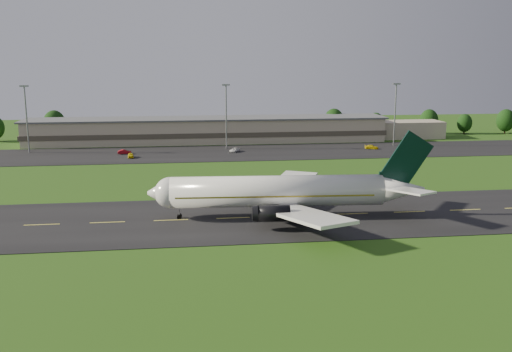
{
  "coord_description": "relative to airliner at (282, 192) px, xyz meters",
  "views": [
    {
      "loc": [
        -8.43,
        -98.1,
        28.1
      ],
      "look_at": [
        5.18,
        8.0,
        6.0
      ],
      "focal_mm": 40.0,
      "sensor_mm": 36.0,
      "label": 1
    }
  ],
  "objects": [
    {
      "name": "light_mast_centre",
      "position": [
        -3.8,
        80.05,
        8.08
      ],
      "size": [
        2.4,
        1.2,
        20.35
      ],
      "color": "gray",
      "rests_on": "ground"
    },
    {
      "name": "tree_line",
      "position": [
        17.25,
        106.31,
        0.37
      ],
      "size": [
        192.95,
        10.18,
        10.5
      ],
      "color": "black",
      "rests_on": "ground"
    },
    {
      "name": "ground",
      "position": [
        -8.8,
        0.05,
        -4.66
      ],
      "size": [
        360.0,
        360.0,
        0.0
      ],
      "primitive_type": "plane",
      "color": "#244E13",
      "rests_on": "ground"
    },
    {
      "name": "apron",
      "position": [
        -8.8,
        72.05,
        -4.61
      ],
      "size": [
        260.0,
        30.0,
        0.1
      ],
      "primitive_type": "cube",
      "color": "black",
      "rests_on": "ground"
    },
    {
      "name": "taxiway",
      "position": [
        -8.8,
        0.05,
        -4.61
      ],
      "size": [
        220.0,
        30.0,
        0.1
      ],
      "primitive_type": "cube",
      "color": "black",
      "rests_on": "ground"
    },
    {
      "name": "service_vehicle_c",
      "position": [
        -1.87,
        73.39,
        -3.95
      ],
      "size": [
        3.87,
        4.81,
        1.22
      ],
      "primitive_type": "imported",
      "rotation": [
        0.0,
        0.0,
        -0.5
      ],
      "color": "white",
      "rests_on": "apron"
    },
    {
      "name": "service_vehicle_b",
      "position": [
        -34.83,
        73.55,
        -3.9
      ],
      "size": [
        4.07,
        1.63,
        1.32
      ],
      "primitive_type": "imported",
      "rotation": [
        0.0,
        0.0,
        1.63
      ],
      "color": "maroon",
      "rests_on": "apron"
    },
    {
      "name": "airliner",
      "position": [
        0.0,
        0.0,
        0.0
      ],
      "size": [
        51.3,
        42.1,
        15.57
      ],
      "rotation": [
        0.0,
        0.0,
        -0.06
      ],
      "color": "white",
      "rests_on": "ground"
    },
    {
      "name": "light_mast_east",
      "position": [
        51.2,
        80.05,
        8.08
      ],
      "size": [
        2.4,
        1.2,
        20.35
      ],
      "color": "gray",
      "rests_on": "ground"
    },
    {
      "name": "service_vehicle_a",
      "position": [
        -32.47,
        66.84,
        -3.89
      ],
      "size": [
        1.97,
        4.1,
        1.35
      ],
      "primitive_type": "imported",
      "rotation": [
        0.0,
        0.0,
        0.1
      ],
      "color": "#D3BB0C",
      "rests_on": "apron"
    },
    {
      "name": "light_mast_west",
      "position": [
        -63.8,
        80.05,
        8.08
      ],
      "size": [
        2.4,
        1.2,
        20.35
      ],
      "color": "gray",
      "rests_on": "ground"
    },
    {
      "name": "service_vehicle_d",
      "position": [
        41.59,
        73.63,
        -3.93
      ],
      "size": [
        4.66,
        3.09,
        1.25
      ],
      "primitive_type": "imported",
      "rotation": [
        0.0,
        0.0,
        1.23
      ],
      "color": "yellow",
      "rests_on": "apron"
    },
    {
      "name": "terminal",
      "position": [
        -2.4,
        96.24,
        -0.67
      ],
      "size": [
        145.0,
        16.0,
        8.4
      ],
      "color": "tan",
      "rests_on": "ground"
    }
  ]
}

